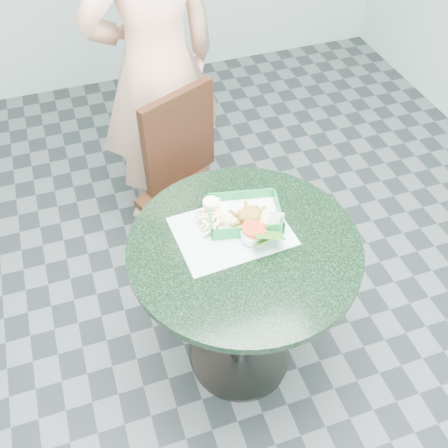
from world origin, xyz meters
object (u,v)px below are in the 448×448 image
object	(u,v)px
diner_person	(152,29)
sauce_ramekin	(210,213)
cafe_table	(243,278)
crab_sandwich	(252,220)
dining_chair	(187,180)
food_basket	(244,220)

from	to	relation	value
diner_person	sauce_ramekin	bearing A→B (deg)	73.53
cafe_table	crab_sandwich	distance (m)	0.24
dining_chair	diner_person	world-z (taller)	diner_person
cafe_table	diner_person	world-z (taller)	diner_person
cafe_table	dining_chair	size ratio (longest dim) A/B	0.88
dining_chair	crab_sandwich	world-z (taller)	dining_chair
cafe_table	crab_sandwich	world-z (taller)	crab_sandwich
sauce_ramekin	crab_sandwich	bearing A→B (deg)	-32.88
food_basket	crab_sandwich	bearing A→B (deg)	-73.24
crab_sandwich	sauce_ramekin	size ratio (longest dim) A/B	2.06
cafe_table	diner_person	xyz separation A→B (m)	(-0.05, 1.00, 0.51)
diner_person	food_basket	bearing A→B (deg)	80.91
cafe_table	sauce_ramekin	size ratio (longest dim) A/B	13.41
sauce_ramekin	dining_chair	bearing A→B (deg)	85.34
cafe_table	crab_sandwich	bearing A→B (deg)	54.17
dining_chair	crab_sandwich	xyz separation A→B (m)	(0.09, -0.57, 0.27)
food_basket	crab_sandwich	world-z (taller)	crab_sandwich
sauce_ramekin	diner_person	bearing A→B (deg)	88.53
dining_chair	sauce_ramekin	world-z (taller)	dining_chair
crab_sandwich	sauce_ramekin	xyz separation A→B (m)	(-0.13, 0.08, 0.00)
diner_person	crab_sandwich	xyz separation A→B (m)	(0.10, -0.93, -0.29)
diner_person	sauce_ramekin	world-z (taller)	diner_person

